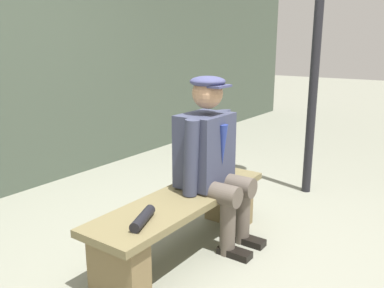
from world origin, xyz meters
TOP-DOWN VIEW (x-y plane):
  - ground_plane at (0.00, 0.00)m, footprint 30.00×30.00m
  - bench at (0.00, 0.00)m, footprint 1.56×0.43m
  - seated_man at (-0.26, 0.06)m, footprint 0.56×0.59m
  - rolled_magazine at (0.48, 0.06)m, footprint 0.27×0.16m

SIDE VIEW (x-z plane):
  - ground_plane at x=0.00m, z-range 0.00..0.00m
  - bench at x=0.00m, z-range 0.06..0.48m
  - rolled_magazine at x=0.48m, z-range 0.42..0.48m
  - seated_man at x=-0.26m, z-range 0.05..1.27m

